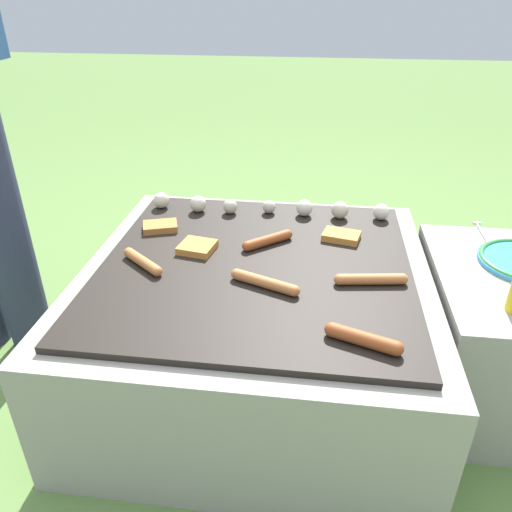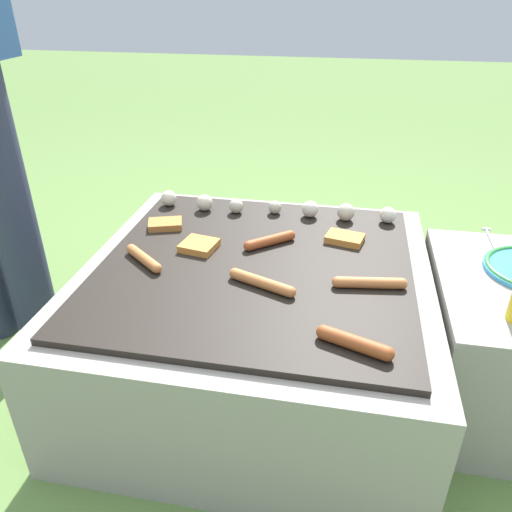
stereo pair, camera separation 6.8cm
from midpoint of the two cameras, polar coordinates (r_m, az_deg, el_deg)
ground_plane at (r=1.57m, az=1.28°, el=-13.27°), size 14.00×14.00×0.00m
grill at (r=1.44m, az=1.36°, el=-7.58°), size 0.93×0.93×0.39m
sausage_mid_left at (r=1.26m, az=14.37°, el=-3.00°), size 0.18×0.05×0.03m
sausage_back_right at (r=1.22m, az=2.26°, el=-3.06°), size 0.18×0.09×0.03m
sausage_back_center at (r=1.06m, az=13.01°, el=-9.66°), size 0.16×0.08×0.03m
sausage_back_left at (r=1.35m, az=-11.32°, el=-0.27°), size 0.13×0.11×0.03m
sausage_front_center at (r=1.42m, az=2.97°, el=1.77°), size 0.13×0.12×0.03m
bread_slice_left at (r=1.40m, az=-5.14°, el=1.19°), size 0.11×0.10×0.02m
bread_slice_right at (r=1.47m, az=11.42°, el=1.98°), size 0.12×0.09×0.02m
bread_slice_center at (r=1.54m, az=-9.09°, el=3.60°), size 0.12×0.10×0.02m
mushroom_row at (r=1.60m, az=3.46°, el=5.59°), size 0.76×0.07×0.05m
fork_utensil at (r=1.60m, az=26.52°, el=1.35°), size 0.02×0.21×0.01m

